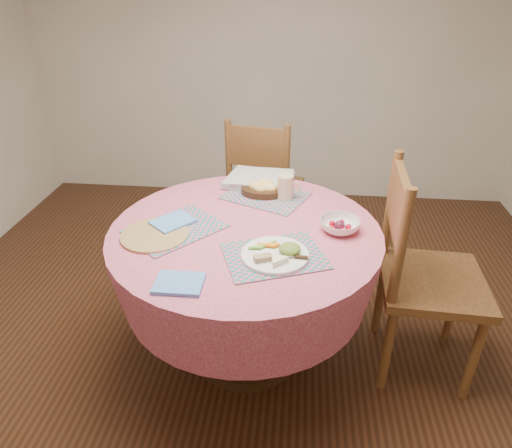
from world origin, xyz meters
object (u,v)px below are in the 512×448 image
Objects in this scene: wicker_trivet at (155,235)px; fruit_bowl at (340,226)px; dinner_plate at (277,254)px; dining_table at (246,265)px; chair_back at (263,185)px; latte_mug at (286,187)px; bread_bowl at (263,188)px; chair_right at (421,272)px.

fruit_bowl reaches higher than wicker_trivet.
wicker_trivet is 0.56m from dinner_plate.
wicker_trivet is at bearing 167.34° from dinner_plate.
chair_back is (-0.00, 1.00, -0.04)m from dining_table.
chair_back is 3.55× the size of dinner_plate.
chair_back is at bearing 113.60° from fruit_bowl.
wicker_trivet is at bearing 81.89° from chair_back.
wicker_trivet is 2.42× the size of latte_mug.
dinner_plate is at bearing -12.66° from wicker_trivet.
bread_bowl is 0.13m from latte_mug.
bread_bowl is 1.86× the size of latte_mug.
dining_table is 4.47× the size of dinner_plate.
bread_bowl is (0.05, 0.37, 0.23)m from dining_table.
dinner_plate is 0.61m from bread_bowl.
dining_table is at bearing 95.06° from chair_right.
chair_back is 1.10m from fruit_bowl.
dinner_plate is at bearing -55.09° from dining_table.
dinner_plate is 0.37m from fruit_bowl.
dining_table is at bearing -117.15° from latte_mug.
chair_back reaches higher than wicker_trivet.
dinner_plate reaches higher than dining_table.
chair_right is at bearing 1.86° from dining_table.
chair_right is 0.45m from fruit_bowl.
wicker_trivet is 1.08× the size of dinner_plate.
bread_bowl reaches higher than wicker_trivet.
bread_bowl is (0.44, 0.47, 0.03)m from wicker_trivet.
dinner_plate is at bearing -79.97° from bread_bowl.
chair_right is 3.83× the size of dinner_plate.
fruit_bowl is (0.42, 0.03, 0.22)m from dining_table.
fruit_bowl is (0.37, -0.35, -0.01)m from bread_bowl.
fruit_bowl reaches higher than dining_table.
wicker_trivet is (-0.39, -0.10, 0.20)m from dining_table.
dinner_plate is 0.56m from latte_mug.
dining_table is 10.02× the size of latte_mug.
wicker_trivet is 1.30× the size of bread_bowl.
latte_mug is 0.40m from fruit_bowl.
chair_right reaches higher than dinner_plate.
bread_bowl reaches higher than dinner_plate.
chair_back reaches higher than bread_bowl.
bread_bowl is at bearing 105.99° from chair_back.
latte_mug is at bearing 115.43° from chair_back.
chair_right reaches higher than chair_back.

